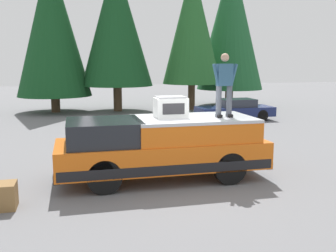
{
  "coord_description": "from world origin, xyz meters",
  "views": [
    {
      "loc": [
        -9.58,
        2.59,
        3.1
      ],
      "look_at": [
        0.8,
        0.03,
        1.35
      ],
      "focal_mm": 41.56,
      "sensor_mm": 36.0,
      "label": 1
    }
  ],
  "objects_px": {
    "pickup_truck": "(162,147)",
    "wooden_crate": "(3,196)",
    "compressor_unit": "(171,107)",
    "person_on_truck_bed": "(224,83)",
    "parked_car_navy": "(235,110)"
  },
  "relations": [
    {
      "from": "pickup_truck",
      "to": "wooden_crate",
      "type": "distance_m",
      "value": 4.06
    },
    {
      "from": "pickup_truck",
      "to": "compressor_unit",
      "type": "distance_m",
      "value": 1.1
    },
    {
      "from": "pickup_truck",
      "to": "wooden_crate",
      "type": "bearing_deg",
      "value": 109.03
    },
    {
      "from": "compressor_unit",
      "to": "person_on_truck_bed",
      "type": "height_order",
      "value": "person_on_truck_bed"
    },
    {
      "from": "compressor_unit",
      "to": "person_on_truck_bed",
      "type": "distance_m",
      "value": 1.56
    },
    {
      "from": "pickup_truck",
      "to": "person_on_truck_bed",
      "type": "height_order",
      "value": "person_on_truck_bed"
    },
    {
      "from": "pickup_truck",
      "to": "wooden_crate",
      "type": "xyz_separation_m",
      "value": [
        -1.31,
        3.8,
        -0.59
      ]
    },
    {
      "from": "parked_car_navy",
      "to": "wooden_crate",
      "type": "xyz_separation_m",
      "value": [
        -10.84,
        10.05,
        -0.3
      ]
    },
    {
      "from": "person_on_truck_bed",
      "to": "wooden_crate",
      "type": "bearing_deg",
      "value": 101.65
    },
    {
      "from": "pickup_truck",
      "to": "person_on_truck_bed",
      "type": "xyz_separation_m",
      "value": [
        -0.18,
        -1.67,
        1.68
      ]
    },
    {
      "from": "pickup_truck",
      "to": "person_on_truck_bed",
      "type": "distance_m",
      "value": 2.37
    },
    {
      "from": "pickup_truck",
      "to": "person_on_truck_bed",
      "type": "bearing_deg",
      "value": -96.24
    },
    {
      "from": "pickup_truck",
      "to": "parked_car_navy",
      "type": "distance_m",
      "value": 11.4
    },
    {
      "from": "compressor_unit",
      "to": "parked_car_navy",
      "type": "relative_size",
      "value": 0.2
    },
    {
      "from": "parked_car_navy",
      "to": "wooden_crate",
      "type": "relative_size",
      "value": 7.32
    }
  ]
}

